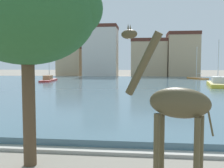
{
  "coord_description": "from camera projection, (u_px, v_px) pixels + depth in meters",
  "views": [
    {
      "loc": [
        3.96,
        -2.18,
        3.22
      ],
      "look_at": [
        2.44,
        11.26,
        2.2
      ],
      "focal_mm": 41.89,
      "sensor_mm": 36.0,
      "label": 1
    }
  ],
  "objects": [
    {
      "name": "sailboat_orange",
      "position": [
        196.0,
        79.0,
        52.04
      ],
      "size": [
        3.48,
        6.41,
        6.73
      ],
      "color": "orange",
      "rests_on": "ground"
    },
    {
      "name": "shade_tree",
      "position": [
        25.0,
        13.0,
        8.06
      ],
      "size": [
        5.01,
        4.3,
        6.42
      ],
      "color": "brown",
      "rests_on": "ground"
    },
    {
      "name": "sailboat_yellow",
      "position": [
        218.0,
        85.0,
        34.47
      ],
      "size": [
        3.63,
        9.06,
        6.46
      ],
      "color": "gold",
      "rests_on": "ground"
    },
    {
      "name": "townhouse_tall_gabled",
      "position": [
        182.0,
        55.0,
        63.18
      ],
      "size": [
        7.37,
        7.28,
        10.86
      ],
      "color": "tan",
      "rests_on": "ground"
    },
    {
      "name": "townhouse_end_terrace",
      "position": [
        101.0,
        52.0,
        64.96
      ],
      "size": [
        8.33,
        7.05,
        12.8
      ],
      "color": "beige",
      "rests_on": "ground"
    },
    {
      "name": "townhouse_narrow_midrow",
      "position": [
        149.0,
        58.0,
        64.44
      ],
      "size": [
        8.7,
        6.73,
        9.43
      ],
      "color": "tan",
      "rests_on": "ground"
    },
    {
      "name": "quay_edge_coping",
      "position": [
        35.0,
        149.0,
        9.78
      ],
      "size": [
        81.95,
        0.5,
        0.12
      ],
      "primitive_type": "cube",
      "color": "#ADA89E",
      "rests_on": "ground"
    },
    {
      "name": "townhouse_wide_warehouse",
      "position": [
        71.0,
        61.0,
        68.9
      ],
      "size": [
        6.21,
        7.64,
        8.02
      ],
      "color": "tan",
      "rests_on": "ground"
    },
    {
      "name": "sailboat_red",
      "position": [
        49.0,
        80.0,
        44.7
      ],
      "size": [
        2.36,
        7.76,
        8.29
      ],
      "color": "red",
      "rests_on": "ground"
    },
    {
      "name": "giraffe_statue",
      "position": [
        174.0,
        106.0,
        6.48
      ],
      "size": [
        2.34,
        1.39,
        4.3
      ],
      "color": "#4C4228",
      "rests_on": "ground"
    },
    {
      "name": "harbor_water",
      "position": [
        113.0,
        86.0,
        36.18
      ],
      "size": [
        81.95,
        52.8,
        0.38
      ],
      "primitive_type": "cube",
      "color": "#476675",
      "rests_on": "ground"
    }
  ]
}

